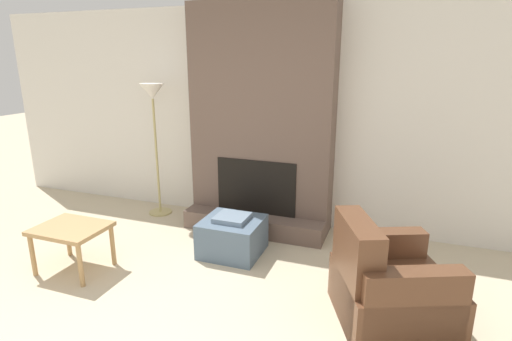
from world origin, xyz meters
TOP-DOWN VIEW (x-y plane):
  - wall_back at (0.00, 2.94)m, footprint 7.84×0.06m
  - fireplace at (0.00, 2.70)m, footprint 1.68×0.63m
  - ottoman at (-0.02, 1.88)m, footprint 0.61×0.57m
  - armchair at (1.53, 1.25)m, footprint 1.06×1.06m
  - side_table at (-1.32, 1.04)m, footprint 0.65×0.51m
  - floor_lamp_left at (-1.39, 2.60)m, footprint 0.30×0.30m

SIDE VIEW (x-z plane):
  - ottoman at x=-0.02m, z-range -0.02..0.41m
  - armchair at x=1.53m, z-range -0.15..0.70m
  - side_table at x=-1.32m, z-range 0.16..0.62m
  - fireplace at x=0.00m, z-range -0.07..2.53m
  - wall_back at x=0.00m, z-range 0.00..2.60m
  - floor_lamp_left at x=-1.39m, z-range 0.57..2.27m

